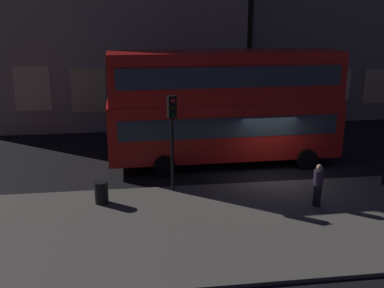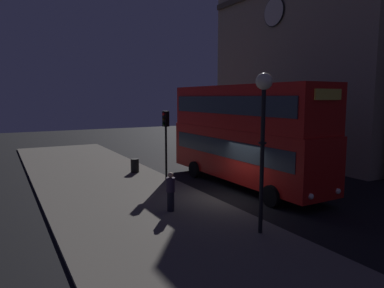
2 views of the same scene
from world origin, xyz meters
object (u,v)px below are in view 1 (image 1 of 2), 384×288
Objects in this scene: pedestrian at (318,185)px; litter_bin at (101,192)px; traffic_light_near_kerb at (172,123)px; double_decker_bus at (225,103)px.

litter_bin is at bearing 31.14° from pedestrian.
pedestrian is (5.13, -2.16, -1.96)m from traffic_light_near_kerb.
traffic_light_near_kerb is 3.73m from litter_bin.
litter_bin is at bearing -144.21° from double_decker_bus.
pedestrian is 8.01m from litter_bin.
litter_bin is (-5.51, -4.11, -2.42)m from double_decker_bus.
double_decker_bus is 6.26m from pedestrian.
pedestrian is 1.91× the size of litter_bin.
double_decker_bus reaches higher than pedestrian.
pedestrian is at bearing -9.43° from litter_bin.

